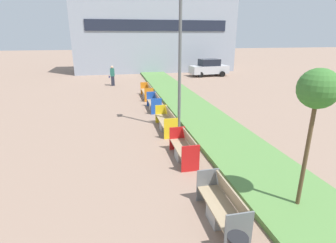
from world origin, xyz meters
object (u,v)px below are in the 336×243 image
(bench_grey_frame, at_px, (222,209))
(bench_red_frame, at_px, (184,150))
(sapling_tree_near, at_px, (318,91))
(parked_car_distant, at_px, (209,68))
(bench_orange_frame, at_px, (147,93))
(pedestrian_walking, at_px, (112,76))
(bench_yellow_frame, at_px, (167,122))
(street_lamp_post, at_px, (180,43))
(bench_blue_frame, at_px, (154,104))

(bench_grey_frame, height_order, bench_red_frame, same)
(sapling_tree_near, relative_size, parked_car_distant, 0.85)
(bench_orange_frame, bearing_deg, parked_car_distant, 48.70)
(parked_car_distant, bearing_deg, pedestrian_walking, -165.15)
(parked_car_distant, bearing_deg, bench_yellow_frame, -121.81)
(bench_yellow_frame, distance_m, bench_orange_frame, 6.99)
(bench_grey_frame, height_order, street_lamp_post, street_lamp_post)
(bench_blue_frame, height_order, bench_orange_frame, same)
(bench_red_frame, distance_m, bench_blue_frame, 6.88)
(street_lamp_post, xyz_separation_m, pedestrian_walking, (-3.02, 12.48, -3.13))
(bench_blue_frame, xyz_separation_m, parked_car_distant, (8.18, 12.65, 0.55))
(bench_grey_frame, xyz_separation_m, street_lamp_post, (0.61, 6.68, 3.68))
(bench_orange_frame, bearing_deg, bench_blue_frame, -90.11)
(bench_grey_frame, relative_size, bench_orange_frame, 0.76)
(bench_red_frame, distance_m, parked_car_distant, 21.18)
(bench_red_frame, distance_m, bench_orange_frame, 10.22)
(bench_yellow_frame, distance_m, pedestrian_walking, 12.68)
(bench_grey_frame, relative_size, street_lamp_post, 0.26)
(bench_orange_frame, relative_size, pedestrian_walking, 1.39)
(bench_yellow_frame, xyz_separation_m, bench_orange_frame, (0.00, 6.99, 0.00))
(bench_grey_frame, xyz_separation_m, sapling_tree_near, (2.13, 0.04, 2.80))
(pedestrian_walking, bearing_deg, parked_car_distant, 20.02)
(bench_yellow_frame, xyz_separation_m, sapling_tree_near, (2.13, -6.68, 2.78))
(bench_red_frame, xyz_separation_m, bench_blue_frame, (0.00, 6.88, 0.00))
(bench_red_frame, distance_m, street_lamp_post, 4.91)
(bench_orange_frame, relative_size, street_lamp_post, 0.34)
(street_lamp_post, distance_m, pedestrian_walking, 13.21)
(parked_car_distant, bearing_deg, bench_blue_frame, -128.06)
(pedestrian_walking, height_order, parked_car_distant, parked_car_distant)
(bench_grey_frame, bearing_deg, street_lamp_post, 84.74)
(bench_orange_frame, xyz_separation_m, pedestrian_walking, (-2.42, 5.45, 0.54))
(bench_blue_frame, distance_m, sapling_tree_near, 10.91)
(bench_grey_frame, bearing_deg, bench_red_frame, 90.00)
(bench_grey_frame, xyz_separation_m, bench_yellow_frame, (0.01, 6.72, 0.01))
(bench_blue_frame, relative_size, pedestrian_walking, 1.09)
(bench_yellow_frame, height_order, bench_blue_frame, same)
(sapling_tree_near, xyz_separation_m, pedestrian_walking, (-4.54, 19.12, -2.24))
(bench_orange_frame, xyz_separation_m, street_lamp_post, (0.61, -7.03, 3.66))
(pedestrian_walking, xyz_separation_m, parked_car_distant, (10.59, 3.86, -0.00))
(bench_grey_frame, distance_m, sapling_tree_near, 3.52)
(bench_red_frame, xyz_separation_m, bench_yellow_frame, (0.01, 3.23, 0.01))
(bench_grey_frame, relative_size, bench_yellow_frame, 0.80)
(bench_red_frame, bearing_deg, pedestrian_walking, 98.74)
(bench_grey_frame, bearing_deg, sapling_tree_near, 0.98)
(pedestrian_walking, bearing_deg, bench_orange_frame, -66.08)
(bench_orange_frame, bearing_deg, bench_yellow_frame, -90.01)
(street_lamp_post, relative_size, pedestrian_walking, 4.10)
(bench_red_frame, height_order, bench_orange_frame, same)
(sapling_tree_near, bearing_deg, bench_yellow_frame, 107.66)
(bench_grey_frame, xyz_separation_m, bench_blue_frame, (0.00, 10.37, 0.00))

